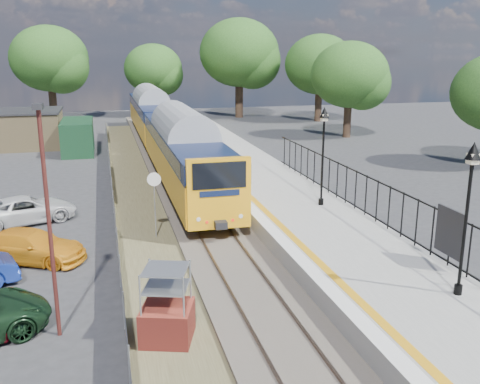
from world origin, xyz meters
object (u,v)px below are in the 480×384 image
object	(u,v)px
train	(163,126)
car_white	(26,210)
speed_sign	(155,193)
car_yellow	(31,246)
victorian_lamp_south	(470,184)
carpark_lamp	(48,209)
brick_plinth	(167,306)
victorian_lamp_north	(324,133)

from	to	relation	value
train	car_white	distance (m)	17.28
speed_sign	car_yellow	bearing A→B (deg)	-155.85
train	car_white	xyz separation A→B (m)	(-8.25, -15.09, -1.71)
car_white	speed_sign	bearing A→B (deg)	-142.30
victorian_lamp_south	car_white	bearing A→B (deg)	135.46
carpark_lamp	car_yellow	bearing A→B (deg)	103.03
brick_plinth	car_white	bearing A→B (deg)	112.62
victorian_lamp_south	car_white	distance (m)	19.64
victorian_lamp_south	speed_sign	distance (m)	12.83
train	car_white	world-z (taller)	train
speed_sign	car_yellow	xyz separation A→B (m)	(-4.97, -1.50, -1.40)
speed_sign	car_white	distance (m)	7.01
brick_plinth	car_yellow	size ratio (longest dim) A/B	0.52
victorian_lamp_north	carpark_lamp	distance (m)	13.82
speed_sign	train	bearing A→B (deg)	89.75
train	brick_plinth	world-z (taller)	train
victorian_lamp_south	carpark_lamp	world-z (taller)	carpark_lamp
victorian_lamp_south	car_yellow	size ratio (longest dim) A/B	1.07
brick_plinth	speed_sign	size ratio (longest dim) A/B	0.75
victorian_lamp_north	car_yellow	xyz separation A→B (m)	(-12.77, -1.73, -3.67)
train	car_white	size ratio (longest dim) A/B	8.92
carpark_lamp	car_white	xyz separation A→B (m)	(-2.21, 11.40, -3.17)
victorian_lamp_north	train	world-z (taller)	victorian_lamp_north
car_yellow	car_white	xyz separation A→B (m)	(-0.79, 5.26, 0.01)
carpark_lamp	car_yellow	xyz separation A→B (m)	(-1.42, 6.14, -3.18)
brick_plinth	carpark_lamp	distance (m)	4.20
brick_plinth	speed_sign	world-z (taller)	speed_sign
victorian_lamp_south	victorian_lamp_north	distance (m)	10.00
train	car_yellow	size ratio (longest dim) A/B	9.48
victorian_lamp_north	car_yellow	world-z (taller)	victorian_lamp_north
victorian_lamp_north	car_white	size ratio (longest dim) A/B	1.01
victorian_lamp_north	train	bearing A→B (deg)	105.89
speed_sign	carpark_lamp	world-z (taller)	carpark_lamp
victorian_lamp_south	victorian_lamp_north	size ratio (longest dim) A/B	1.00
carpark_lamp	car_yellow	distance (m)	7.06
speed_sign	car_white	world-z (taller)	speed_sign
brick_plinth	car_yellow	xyz separation A→B (m)	(-4.42, 7.22, -0.44)
victorian_lamp_north	car_white	bearing A→B (deg)	165.39
brick_plinth	carpark_lamp	world-z (taller)	carpark_lamp
train	brick_plinth	size ratio (longest dim) A/B	18.36
train	brick_plinth	distance (m)	27.77
carpark_lamp	car_white	size ratio (longest dim) A/B	1.45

